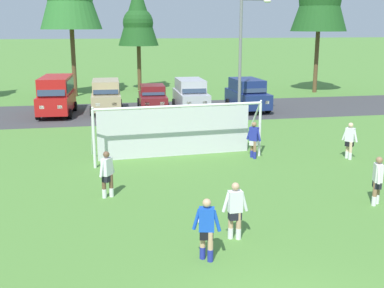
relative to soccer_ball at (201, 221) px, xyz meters
The scene contains 17 objects.
ground_plane 9.38m from the soccer_ball, 86.64° to the left, with size 400.00×400.00×0.00m, color #518438.
parking_lot_strip 19.49m from the soccer_ball, 88.38° to the left, with size 52.00×8.40×0.01m, color #3D3D3F.
soccer_ball is the anchor object (origin of this frame).
soccer_goal 7.70m from the soccer_ball, 86.22° to the left, with size 7.53×2.42×2.57m.
player_striker_near 9.87m from the soccer_ball, 36.20° to the left, with size 0.51×0.65×1.64m.
player_midfield_center 1.52m from the soccer_ball, 58.53° to the right, with size 0.74×0.26×1.64m.
player_defender_far 7.82m from the soccer_ball, 60.45° to the left, with size 0.56×0.60×1.64m.
player_winger_left 4.00m from the soccer_ball, 132.64° to the left, with size 0.56×0.60×1.64m.
player_winger_right 6.07m from the soccer_ball, ahead, with size 0.38×0.70×1.64m.
player_trailing_back 2.34m from the soccer_ball, 98.74° to the right, with size 0.71×0.34×1.64m.
parked_car_slot_far_left 20.30m from the soccer_ball, 105.87° to the left, with size 2.45×4.93×2.52m.
parked_car_slot_left 20.25m from the soccer_ball, 96.57° to the left, with size 2.23×4.65×2.16m.
parked_car_slot_center_left 20.36m from the soccer_ball, 87.50° to the left, with size 2.18×4.28×1.72m.
parked_car_slot_center 19.83m from the soccer_ball, 79.96° to the left, with size 2.19×4.62×2.16m.
parked_car_slot_center_right 20.27m from the soccer_ball, 68.70° to the left, with size 2.29×4.68×2.16m.
tree_center_back 31.78m from the soccer_ball, 88.29° to the left, with size 3.61×3.61×9.61m.
street_lamp 16.84m from the soccer_ball, 69.01° to the left, with size 2.00×0.32×7.35m.
Camera 1 is at (-3.38, -7.37, 5.77)m, focal length 44.92 mm.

